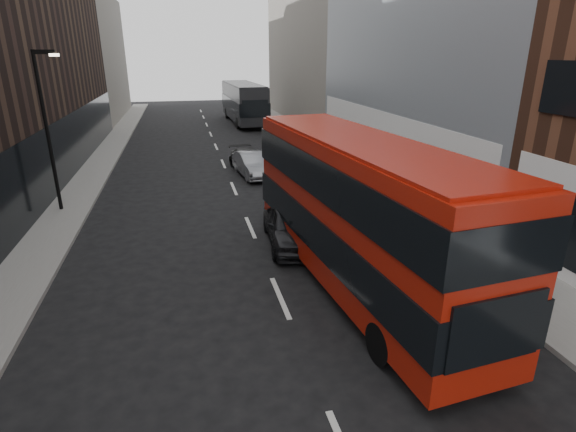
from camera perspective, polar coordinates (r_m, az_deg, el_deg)
sidewalk_right at (r=31.19m, az=5.89°, el=7.05°), size 3.00×80.00×0.15m
sidewalk_left at (r=30.05m, az=-23.45°, el=5.00°), size 2.00×80.00×0.15m
building_victorian at (r=49.77m, az=3.27°, el=23.02°), size 6.50×24.00×21.00m
building_left_mid at (r=34.90m, az=-29.65°, el=17.54°), size 5.00×24.00×14.00m
building_left_far at (r=56.44m, az=-23.58°, el=17.93°), size 5.00×20.00×13.00m
street_lamp at (r=22.64m, az=-28.23°, el=10.51°), size 1.06×0.22×7.00m
red_bus at (r=13.72m, az=8.91°, el=1.07°), size 3.88×11.85×4.71m
grey_bus at (r=48.79m, az=-5.67°, el=14.22°), size 3.37×12.68×4.06m
car_a at (r=17.33m, az=0.36°, el=-1.03°), size 2.20×4.76×1.58m
car_b at (r=27.18m, az=-4.52°, el=6.56°), size 2.04×4.51×1.44m
car_c at (r=28.71m, az=-5.13°, el=7.09°), size 2.23×4.52×1.26m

